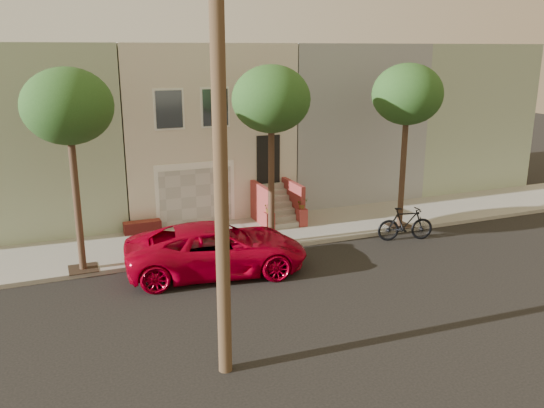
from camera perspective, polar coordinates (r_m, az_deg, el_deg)
name	(u,v)px	position (r m, az deg, el deg)	size (l,w,h in m)	color
ground	(290,293)	(16.74, 1.82, -9.02)	(90.00, 90.00, 0.00)	black
sidewalk	(232,236)	(21.36, -4.03, -3.30)	(40.00, 3.70, 0.15)	gray
house_row	(191,124)	(26.05, -8.26, 8.06)	(33.10, 11.70, 7.00)	silver
tree_left	(68,108)	(17.88, -20.01, 9.17)	(2.70, 2.57, 6.30)	#2D2116
tree_mid	(271,100)	(19.28, -0.08, 10.48)	(2.70, 2.57, 6.30)	#2D2116
tree_right	(408,95)	(21.95, 13.58, 10.67)	(2.70, 2.57, 6.30)	#2D2116
pickup_truck	(217,249)	(18.01, -5.61, -4.54)	(2.65, 5.74, 1.59)	#AF001C
motorcycle	(405,224)	(21.53, 13.38, -1.97)	(0.60, 2.12, 1.27)	black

